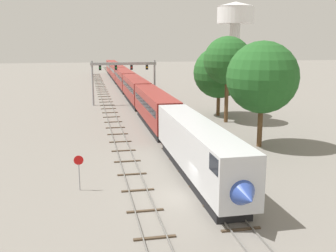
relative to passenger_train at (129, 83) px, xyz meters
The scene contains 10 objects.
ground_plane 59.24m from the passenger_train, 91.94° to the right, with size 400.00×400.00×0.00m, color gray.
track_main 2.68m from the passenger_train, 90.00° to the left, with size 2.60×200.00×0.16m.
track_near 20.08m from the passenger_train, 106.03° to the right, with size 2.60×160.00×0.16m.
passenger_train is the anchor object (origin of this frame).
signal_gantry 13.29m from the passenger_train, 100.08° to the right, with size 12.10×0.49×8.19m.
water_tower 34.58m from the passenger_train, 23.98° to the left, with size 9.50×9.50×21.44m.
stop_sign 56.97m from the passenger_train, 100.11° to the right, with size 0.76×0.08×2.88m.
trackside_tree_left 34.60m from the passenger_train, 71.65° to the right, with size 6.85×6.85×12.38m.
trackside_tree_mid 47.48m from the passenger_train, 78.13° to the right, with size 7.91×7.91×11.74m.
trackside_tree_right 29.56m from the passenger_train, 67.29° to the right, with size 8.02×8.02×10.85m.
Camera 1 is at (-7.17, -27.86, 11.66)m, focal length 42.81 mm.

